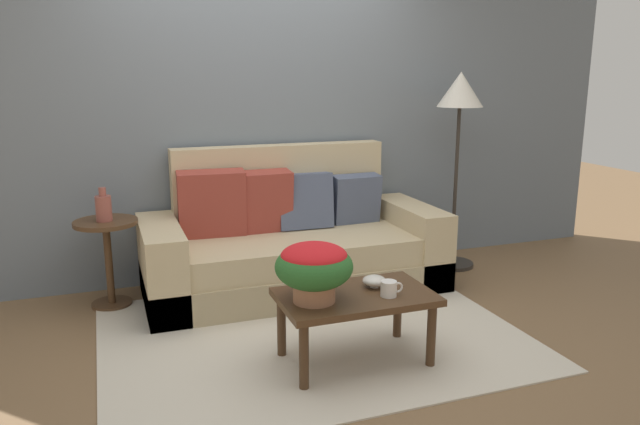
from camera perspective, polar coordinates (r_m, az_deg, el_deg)
name	(u,v)px	position (r m, az deg, el deg)	size (l,w,h in m)	color
ground_plane	(311,334)	(3.86, -0.89, -11.36)	(14.00, 14.00, 0.00)	brown
wall_back	(253,85)	(4.79, -6.29, 11.79)	(6.40, 0.12, 2.98)	slate
area_rug	(312,335)	(3.84, -0.79, -11.41)	(2.51, 1.94, 0.01)	beige
couch	(290,245)	(4.54, -2.79, -3.11)	(2.17, 0.91, 1.05)	tan
coffee_table	(355,303)	(3.40, 3.34, -8.51)	(0.85, 0.51, 0.41)	#442D1B
side_table	(108,247)	(4.41, -19.32, -3.11)	(0.42, 0.42, 0.61)	#4C331E
floor_lamp	(459,109)	(5.01, 12.96, 9.40)	(0.36, 0.36, 1.59)	#2D2823
potted_plant	(314,266)	(3.20, -0.57, -5.06)	(0.41, 0.41, 0.32)	#A36B4C
coffee_mug	(389,289)	(3.34, 6.51, -7.11)	(0.13, 0.09, 0.09)	white
snack_bowl	(374,281)	(3.47, 5.11, -6.41)	(0.13, 0.13, 0.07)	silver
table_vase	(104,207)	(4.32, -19.65, 0.45)	(0.11, 0.11, 0.23)	#934C42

